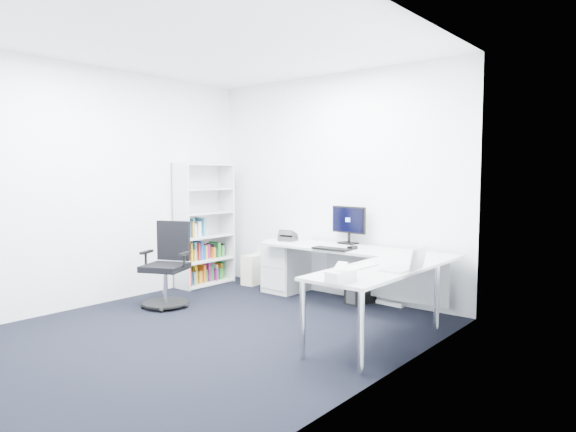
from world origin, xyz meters
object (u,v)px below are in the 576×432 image
Objects in this scene: l_desk at (337,282)px; monitor at (348,225)px; bookshelf at (205,224)px; task_chair at (165,265)px; laptop at (397,257)px.

monitor reaches higher than l_desk.
bookshelf is 3.42× the size of monitor.
l_desk is 2.23m from bookshelf.
monitor is at bearing 24.38° from task_chair.
l_desk is 1.40× the size of bookshelf.
task_chair is 2.16m from monitor.
l_desk is 2.39× the size of task_chair.
monitor is 1.52× the size of laptop.
l_desk is 7.27× the size of laptop.
bookshelf is at bearing 178.68° from l_desk.
bookshelf is 5.20× the size of laptop.
l_desk is at bearing 7.59° from task_chair.
laptop is (2.63, 0.45, 0.30)m from task_chair.
task_chair reaches higher than l_desk.
laptop is (3.17, -0.62, -0.04)m from bookshelf.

